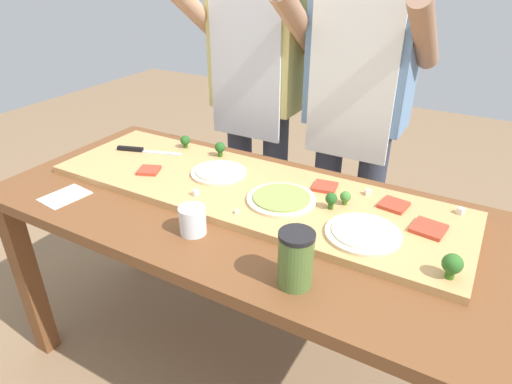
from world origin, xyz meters
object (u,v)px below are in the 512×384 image
object	(u,v)px
pizza_slice_far_right	(394,205)
broccoli_floret_front_right	(220,148)
broccoli_floret_front_mid	(345,197)
cheese_crumble_a	(368,192)
broccoli_floret_center_right	(331,199)
cook_left	(256,86)
broccoli_floret_center_left	(452,265)
flour_cup	(193,222)
cheese_crumble_b	(461,211)
recipe_note	(65,196)
cook_right	(357,101)
prep_table	(238,229)
pizza_slice_near_left	(325,187)
sauce_jar	(296,259)
cheese_crumble_d	(237,212)
pizza_slice_far_left	(148,171)
chefs_knife	(140,150)
pizza_slice_near_right	(429,228)
pizza_whole_cheese_artichoke	(219,172)
broccoli_floret_back_right	(185,141)
cheese_crumble_c	(195,193)
pizza_whole_pesto_green	(281,199)

from	to	relation	value
pizza_slice_far_right	broccoli_floret_front_right	xyz separation A→B (m)	(-0.71, 0.06, 0.03)
broccoli_floret_front_mid	cheese_crumble_a	size ratio (longest dim) A/B	2.43
broccoli_floret_center_right	cook_left	size ratio (longest dim) A/B	0.03
broccoli_floret_center_left	cheese_crumble_a	size ratio (longest dim) A/B	3.62
broccoli_floret_center_left	flour_cup	world-z (taller)	broccoli_floret_center_left
broccoli_floret_front_mid	broccoli_floret_front_right	size ratio (longest dim) A/B	0.77
pizza_slice_far_right	cheese_crumble_b	distance (m)	0.20
recipe_note	cook_right	distance (m)	1.17
prep_table	cook_left	distance (m)	0.76
broccoli_floret_center_left	cheese_crumble_a	distance (m)	0.45
cheese_crumble_a	cook_left	xyz separation A→B (m)	(-0.66, 0.40, 0.18)
cook_left	pizza_slice_near_left	bearing A→B (deg)	-39.61
cheese_crumble_a	sauce_jar	bearing A→B (deg)	-93.69
cheese_crumble_d	prep_table	bearing A→B (deg)	121.40
prep_table	cook_left	xyz separation A→B (m)	(-0.29, 0.63, 0.32)
pizza_slice_far_right	pizza_slice_far_left	world-z (taller)	same
cook_right	pizza_slice_far_left	bearing A→B (deg)	-131.85
prep_table	chefs_knife	size ratio (longest dim) A/B	6.33
broccoli_floret_center_right	cheese_crumble_a	bearing A→B (deg)	63.03
recipe_note	cook_right	size ratio (longest dim) A/B	0.09
pizza_slice_near_right	broccoli_floret_center_right	size ratio (longest dim) A/B	1.64
pizza_slice_far_right	broccoli_floret_front_mid	xyz separation A→B (m)	(-0.14, -0.06, 0.02)
cheese_crumble_a	sauce_jar	size ratio (longest dim) A/B	0.12
prep_table	pizza_slice_far_left	distance (m)	0.41
broccoli_floret_front_mid	cheese_crumble_b	world-z (taller)	broccoli_floret_front_mid
chefs_knife	recipe_note	world-z (taller)	chefs_knife
cheese_crumble_d	flour_cup	xyz separation A→B (m)	(-0.08, -0.12, 0.01)
pizza_whole_cheese_artichoke	broccoli_floret_back_right	xyz separation A→B (m)	(-0.26, 0.14, 0.02)
pizza_slice_far_right	broccoli_floret_back_right	xyz separation A→B (m)	(-0.88, 0.06, 0.02)
cheese_crumble_c	recipe_note	world-z (taller)	cheese_crumble_c
pizza_slice_far_right	cheese_crumble_b	size ratio (longest dim) A/B	4.19
cheese_crumble_b	cook_right	distance (m)	0.64
cheese_crumble_d	recipe_note	size ratio (longest dim) A/B	0.08
chefs_knife	broccoli_floret_front_mid	size ratio (longest dim) A/B	5.79
chefs_knife	cheese_crumble_d	world-z (taller)	chefs_knife
prep_table	broccoli_floret_center_right	world-z (taller)	broccoli_floret_center_right
broccoli_floret_front_mid	flour_cup	world-z (taller)	flour_cup
flour_cup	cook_right	bearing A→B (deg)	76.43
prep_table	pizza_slice_far_left	world-z (taller)	pizza_slice_far_left
broccoli_floret_front_mid	cook_right	bearing A→B (deg)	106.37
broccoli_floret_center_right	recipe_note	xyz separation A→B (m)	(-0.85, -0.34, -0.06)
pizza_whole_cheese_artichoke	pizza_slice_far_left	bearing A→B (deg)	-153.49
prep_table	broccoli_floret_center_left	distance (m)	0.71
prep_table	pizza_slice_far_right	world-z (taller)	pizza_slice_far_right
pizza_slice_near_left	broccoli_floret_front_right	world-z (taller)	broccoli_floret_front_right
broccoli_floret_center_right	cheese_crumble_c	xyz separation A→B (m)	(-0.43, -0.14, -0.02)
broccoli_floret_back_right	cheese_crumble_d	size ratio (longest dim) A/B	4.29
pizza_whole_pesto_green	flour_cup	distance (m)	0.31
pizza_slice_far_right	cook_right	xyz separation A→B (m)	(-0.29, 0.44, 0.18)
broccoli_floret_center_left	sauce_jar	distance (m)	0.39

